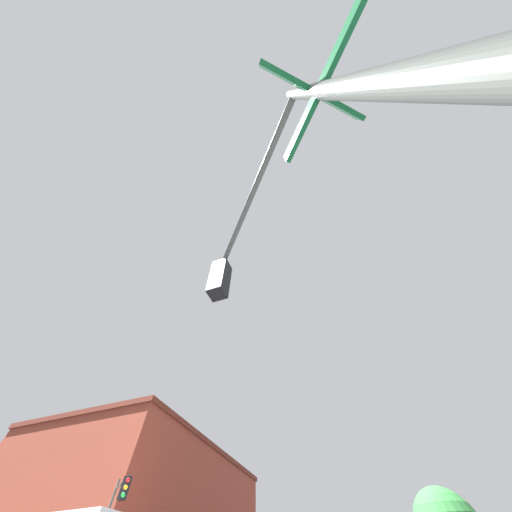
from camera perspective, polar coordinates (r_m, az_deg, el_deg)
traffic_signal_near at (r=2.65m, az=-0.64°, el=7.48°), size 2.73×2.58×5.60m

